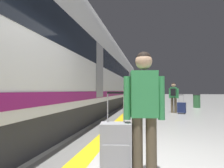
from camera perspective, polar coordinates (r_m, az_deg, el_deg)
name	(u,v)px	position (r m, az deg, el deg)	size (l,w,h in m)	color
safety_line_strip	(133,107)	(12.62, 7.01, -7.41)	(0.36, 80.00, 0.01)	yellow
tactile_edge_band	(128,107)	(12.65, 5.38, -7.41)	(0.68, 80.00, 0.01)	slate
high_speed_train	(98,70)	(11.47, -4.63, 4.56)	(2.94, 30.36, 4.97)	#38383D
traveller_foreground	(144,106)	(2.22, 10.53, -7.13)	(0.51, 0.25, 1.64)	brown
rolling_suitcase_foreground	(116,150)	(2.30, 1.23, -21.08)	(0.41, 0.29, 1.13)	#9E9EA3
passenger_near	(174,95)	(9.54, 19.68, -3.40)	(0.47, 0.36, 1.57)	brown
suitcase_near	(182,108)	(9.30, 22.01, -7.22)	(0.44, 0.35, 0.95)	#19234C
waste_bin	(197,101)	(13.06, 26.18, -5.03)	(0.46, 0.46, 0.91)	#2D6638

